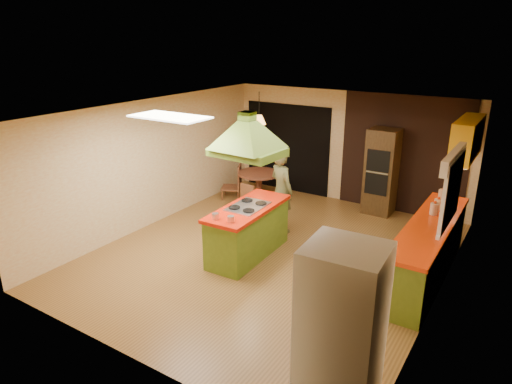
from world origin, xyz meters
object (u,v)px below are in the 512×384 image
Objects in this scene: kitchen_island at (248,231)px; man at (282,191)px; refrigerator at (341,331)px; canister_large at (443,196)px; wall_oven at (381,172)px; dining_table at (259,181)px.

man is at bearing 90.50° from kitchen_island.
canister_large is (0.08, 4.27, 0.12)m from refrigerator.
refrigerator and wall_oven have the same top height.
dining_table is 4.04m from canister_large.
dining_table is (-1.19, 1.09, -0.32)m from man.
kitchen_island is at bearing 134.95° from refrigerator.
refrigerator is at bearing -43.49° from kitchen_island.
wall_oven is (1.26, 3.20, 0.46)m from kitchen_island.
refrigerator is 6.12m from dining_table.
refrigerator is at bearing -91.01° from canister_large.
kitchen_island is 1.00× the size of wall_oven.
kitchen_island is 1.30m from man.
kitchen_island is 3.59m from refrigerator.
kitchen_island is 1.00× the size of refrigerator.
dining_table is (-1.24, 2.33, 0.04)m from kitchen_island.
refrigerator is 7.96× the size of canister_large.
man is 1.72× the size of dining_table.
wall_oven is at bearing -99.69° from man.
dining_table is at bearing 173.84° from canister_large.
wall_oven is at bearing 66.78° from kitchen_island.
wall_oven is (-1.40, 5.57, 0.00)m from refrigerator.
man is 2.87m from canister_large.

